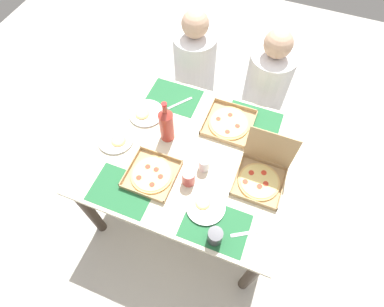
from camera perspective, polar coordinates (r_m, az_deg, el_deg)
ground_plane at (r=2.58m, az=0.00°, el=-8.55°), size 6.00×6.00×0.00m
dining_table at (r=2.01m, az=0.00°, el=-1.62°), size 1.27×1.06×0.74m
placemat_near_left at (r=1.84m, az=-12.77°, el=-6.68°), size 0.36×0.26×0.00m
placemat_near_right at (r=1.73m, az=4.35°, el=-13.12°), size 0.36×0.26×0.00m
placemat_far_left at (r=2.19m, az=-3.39°, el=10.33°), size 0.36×0.26×0.00m
placemat_far_right at (r=2.09m, az=11.20°, el=5.89°), size 0.36×0.26×0.00m
pizza_box_corner_right at (r=1.85m, az=-7.43°, el=-3.84°), size 0.29×0.29×0.04m
pizza_box_edge_far at (r=2.05m, az=6.82°, el=5.61°), size 0.31×0.31×0.04m
pizza_box_corner_left at (r=1.83m, az=12.70°, el=-3.76°), size 0.28×0.28×0.31m
plate_middle at (r=2.02m, az=-13.82°, el=2.57°), size 0.23×0.23×0.03m
plate_near_right at (r=2.11m, az=-8.51°, el=7.33°), size 0.23×0.23×0.03m
plate_far_left at (r=1.75m, az=2.48°, el=-9.71°), size 0.22×0.22×0.03m
soda_bottle at (r=1.88m, az=-4.75°, el=5.41°), size 0.09×0.09×0.32m
cup_red at (r=1.66m, az=4.27°, el=-15.00°), size 0.08×0.08×0.10m
cup_dark at (r=1.82m, az=2.25°, el=-1.95°), size 0.07×0.07×0.09m
cup_clear_left at (r=1.77m, az=-0.64°, el=-4.45°), size 0.08×0.08×0.11m
fork_by_near_left at (r=2.15m, az=-2.24°, el=9.28°), size 0.13×0.16×0.00m
knife_by_far_right at (r=1.74m, az=10.61°, el=-14.19°), size 0.19×0.12×0.00m
fork_by_far_left at (r=2.01m, az=14.87°, el=1.45°), size 0.04×0.19×0.00m
diner_left_seat at (r=2.62m, az=0.49°, el=13.28°), size 0.32×0.32×1.14m
diner_right_seat at (r=2.53m, az=12.81°, el=9.65°), size 0.32×0.32×1.15m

